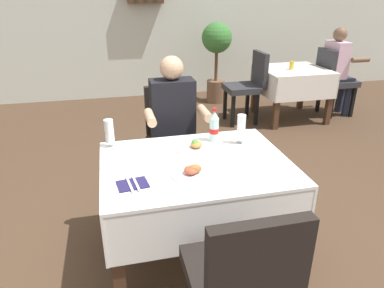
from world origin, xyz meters
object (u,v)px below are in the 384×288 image
(plate_far_diner, at_px, (193,147))
(cola_bottle_primary, at_px, (214,127))
(main_dining_table, at_px, (195,183))
(seated_diner_far, at_px, (174,124))
(background_table_tumbler, at_px, (292,65))
(background_dining_table, at_px, (292,81))
(napkin_cutlery_set, at_px, (133,184))
(potted_plant_corner, at_px, (217,50))
(beer_glass_left, at_px, (109,133))
(chair_near_camera_side, at_px, (241,278))
(background_chair_left, at_px, (248,83))
(background_patron, at_px, (338,67))
(plate_near_camera, at_px, (191,172))
(chair_far_diner_seat, at_px, (172,136))
(background_chair_right, at_px, (333,78))
(beer_glass_middle, at_px, (241,129))

(plate_far_diner, height_order, cola_bottle_primary, cola_bottle_primary)
(main_dining_table, distance_m, seated_diner_far, 0.75)
(cola_bottle_primary, relative_size, background_table_tumbler, 2.25)
(background_dining_table, bearing_deg, napkin_cutlery_set, -132.22)
(background_table_tumbler, bearing_deg, potted_plant_corner, 125.49)
(plate_far_diner, relative_size, beer_glass_left, 1.14)
(main_dining_table, relative_size, chair_near_camera_side, 1.24)
(background_chair_left, distance_m, background_table_tumbler, 0.65)
(cola_bottle_primary, bearing_deg, background_patron, 40.86)
(plate_near_camera, distance_m, background_patron, 3.85)
(seated_diner_far, xyz_separation_m, napkin_cutlery_set, (-0.41, -0.94, 0.02))
(beer_glass_left, xyz_separation_m, background_table_tumbler, (2.48, 2.07, -0.05))
(napkin_cutlery_set, bearing_deg, chair_far_diner_seat, 68.37)
(seated_diner_far, xyz_separation_m, background_table_tumbler, (1.96, 1.70, 0.07))
(chair_far_diner_seat, xyz_separation_m, potted_plant_corner, (1.21, 2.65, 0.29))
(background_chair_right, bearing_deg, potted_plant_corner, 145.21)
(plate_near_camera, distance_m, background_dining_table, 3.37)
(beer_glass_left, distance_m, napkin_cutlery_set, 0.58)
(background_chair_right, height_order, background_table_tumbler, background_chair_right)
(main_dining_table, relative_size, plate_far_diner, 5.26)
(main_dining_table, height_order, beer_glass_left, beer_glass_left)
(background_chair_right, xyz_separation_m, background_patron, (0.05, -0.00, 0.16))
(main_dining_table, bearing_deg, potted_plant_corner, 70.97)
(cola_bottle_primary, distance_m, background_table_tumbler, 2.76)
(potted_plant_corner, bearing_deg, napkin_cutlery_set, -113.69)
(plate_near_camera, xyz_separation_m, background_chair_left, (1.42, 2.64, -0.19))
(background_chair_right, distance_m, background_table_tumbler, 0.75)
(cola_bottle_primary, bearing_deg, seated_diner_far, 115.94)
(plate_near_camera, bearing_deg, chair_far_diner_seat, 86.11)
(seated_diner_far, bearing_deg, beer_glass_middle, -54.36)
(plate_near_camera, height_order, napkin_cutlery_set, plate_near_camera)
(main_dining_table, distance_m, background_chair_left, 2.82)
(chair_far_diner_seat, height_order, chair_near_camera_side, same)
(main_dining_table, distance_m, background_table_tumbler, 3.13)
(seated_diner_far, distance_m, plate_near_camera, 0.91)
(beer_glass_left, bearing_deg, chair_near_camera_side, -66.56)
(plate_far_diner, height_order, background_patron, background_patron)
(cola_bottle_primary, bearing_deg, main_dining_table, -124.96)
(cola_bottle_primary, distance_m, background_dining_table, 2.84)
(cola_bottle_primary, xyz_separation_m, background_chair_right, (2.46, 2.17, -0.28))
(napkin_cutlery_set, relative_size, background_patron, 0.15)
(napkin_cutlery_set, bearing_deg, potted_plant_corner, 66.31)
(background_chair_left, bearing_deg, background_patron, -0.00)
(plate_near_camera, xyz_separation_m, background_dining_table, (2.08, 2.64, -0.20))
(background_table_tumbler, bearing_deg, background_patron, 2.92)
(chair_near_camera_side, xyz_separation_m, background_chair_right, (2.67, 3.32, 0.00))
(background_chair_left, xyz_separation_m, background_patron, (1.37, -0.00, 0.16))
(background_chair_left, xyz_separation_m, background_chair_right, (1.32, 0.00, 0.00))
(background_dining_table, xyz_separation_m, background_patron, (0.71, 0.00, 0.17))
(plate_far_diner, xyz_separation_m, background_chair_left, (1.32, 2.29, -0.19))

